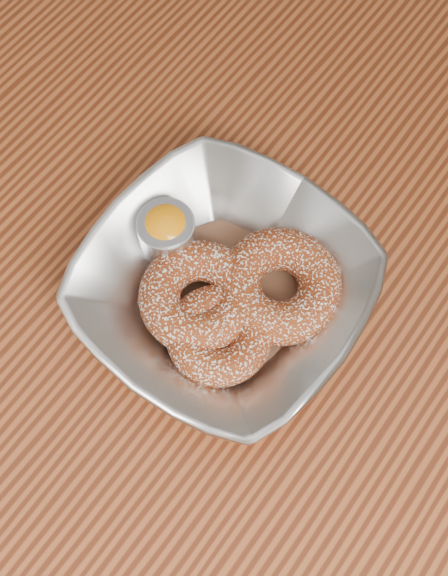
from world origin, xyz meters
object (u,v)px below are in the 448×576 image
Objects in this scene: table at (315,336)px; donut_extra at (219,335)px; donut_front at (199,296)px; donut_back at (280,285)px; ramekin at (167,233)px; serving_bowl at (224,289)px.

donut_extra reaches higher than table.
donut_front reaches higher than donut_extra.
donut_extra is (0.03, -0.02, -0.00)m from donut_front.
ramekin is at bearing -168.37° from donut_back.
serving_bowl reaches higher than donut_front.
ramekin reaches higher than donut_extra.
donut_extra is at bearing -103.09° from donut_back.
ramekin is at bearing 153.82° from donut_extra.
donut_front is (-0.05, -0.05, -0.00)m from donut_back.
donut_extra is at bearing -26.18° from ramekin.
ramekin is at bearing 153.54° from donut_front.
table is 22.02× the size of ramekin.
donut_extra is at bearing -25.71° from donut_front.
donut_back reaches higher than donut_extra.
serving_bowl is at bearing -143.88° from table.
serving_bowl is at bearing 120.98° from donut_extra.
ramekin is at bearing -162.39° from table.
donut_back is at bearing 45.11° from donut_front.
donut_front is at bearing 154.29° from donut_extra.
donut_back is (-0.04, -0.02, 0.13)m from table.
table is 0.17m from donut_front.
serving_bowl is 0.02m from donut_front.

